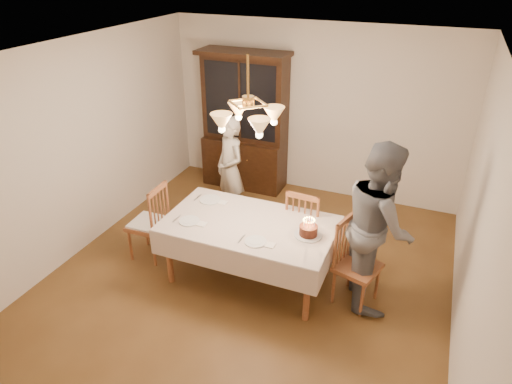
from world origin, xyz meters
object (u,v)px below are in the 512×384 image
at_px(chair_far_side, 306,228).
at_px(dining_table, 249,228).
at_px(elderly_woman, 230,169).
at_px(china_hutch, 245,124).
at_px(birthday_cake, 308,231).

bearing_deg(chair_far_side, dining_table, -128.61).
relative_size(dining_table, elderly_woman, 1.27).
distance_m(chair_far_side, elderly_woman, 1.46).
relative_size(dining_table, china_hutch, 0.88).
relative_size(dining_table, chair_far_side, 1.90).
distance_m(dining_table, china_hutch, 2.51).
height_order(dining_table, china_hutch, china_hutch).
distance_m(china_hutch, elderly_woman, 1.11).
bearing_deg(china_hutch, chair_far_side, -47.09).
relative_size(chair_far_side, birthday_cake, 3.33).
bearing_deg(elderly_woman, chair_far_side, 11.12).
bearing_deg(dining_table, birthday_cake, 0.40).
xyz_separation_m(china_hutch, chair_far_side, (1.53, -1.64, -0.60)).
bearing_deg(elderly_woman, birthday_cake, -3.07).
bearing_deg(elderly_woman, china_hutch, 138.52).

